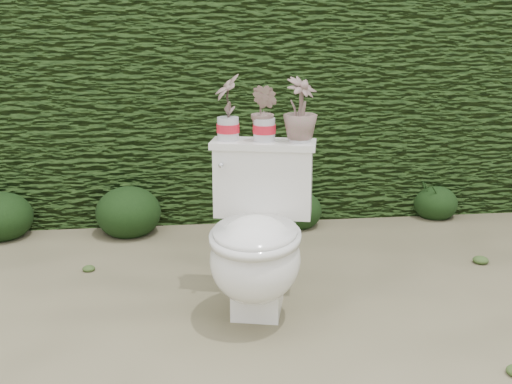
{
  "coord_description": "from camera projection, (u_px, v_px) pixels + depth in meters",
  "views": [
    {
      "loc": [
        -0.2,
        -2.96,
        1.39
      ],
      "look_at": [
        0.14,
        -0.07,
        0.55
      ],
      "focal_mm": 45.0,
      "sensor_mm": 36.0,
      "label": 1
    }
  ],
  "objects": [
    {
      "name": "toilet",
      "position": [
        257.0,
        241.0,
        2.95
      ],
      "size": [
        0.6,
        0.76,
        0.78
      ],
      "rotation": [
        0.0,
        0.0,
        -0.24
      ],
      "color": "white",
      "rests_on": "ground"
    },
    {
      "name": "hedge",
      "position": [
        209.0,
        94.0,
        4.54
      ],
      "size": [
        8.0,
        1.0,
        1.6
      ],
      "primitive_type": "cube",
      "color": "#2D4A18",
      "rests_on": "ground"
    },
    {
      "name": "liriope_clump_1",
      "position": [
        1.0,
        213.0,
        4.01
      ],
      "size": [
        0.39,
        0.39,
        0.31
      ],
      "primitive_type": "ellipsoid",
      "color": "#193111",
      "rests_on": "ground"
    },
    {
      "name": "potted_plant_center",
      "position": [
        264.0,
        114.0,
        3.03
      ],
      "size": [
        0.17,
        0.18,
        0.26
      ],
      "primitive_type": "imported",
      "rotation": [
        0.0,
        0.0,
        5.32
      ],
      "color": "#277E2B",
      "rests_on": "toilet"
    },
    {
      "name": "potted_plant_left",
      "position": [
        228.0,
        109.0,
        3.04
      ],
      "size": [
        0.13,
        0.17,
        0.3
      ],
      "primitive_type": "imported",
      "rotation": [
        0.0,
        0.0,
        4.86
      ],
      "color": "#277E2B",
      "rests_on": "toilet"
    },
    {
      "name": "liriope_clump_4",
      "position": [
        436.0,
        199.0,
        4.41
      ],
      "size": [
        0.3,
        0.3,
        0.24
      ],
      "primitive_type": "ellipsoid",
      "color": "#193111",
      "rests_on": "ground"
    },
    {
      "name": "liriope_clump_3",
      "position": [
        297.0,
        206.0,
        4.22
      ],
      "size": [
        0.33,
        0.33,
        0.27
      ],
      "primitive_type": "ellipsoid",
      "color": "#193111",
      "rests_on": "ground"
    },
    {
      "name": "ground",
      "position": [
        227.0,
        294.0,
        3.23
      ],
      "size": [
        60.0,
        60.0,
        0.0
      ],
      "primitive_type": "plane",
      "color": "gray",
      "rests_on": "ground"
    },
    {
      "name": "potted_plant_right",
      "position": [
        300.0,
        112.0,
        3.0
      ],
      "size": [
        0.23,
        0.23,
        0.29
      ],
      "primitive_type": "imported",
      "rotation": [
        0.0,
        0.0,
        0.69
      ],
      "color": "#277E2B",
      "rests_on": "toilet"
    },
    {
      "name": "liriope_clump_2",
      "position": [
        128.0,
        208.0,
        4.07
      ],
      "size": [
        0.41,
        0.41,
        0.33
      ],
      "primitive_type": "ellipsoid",
      "color": "#193111",
      "rests_on": "ground"
    }
  ]
}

